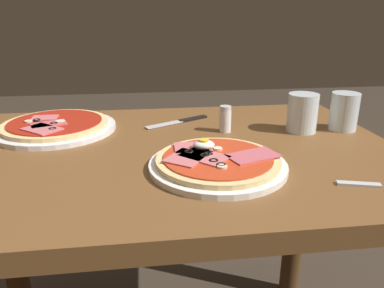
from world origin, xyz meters
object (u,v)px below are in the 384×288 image
object	(u,v)px
knife	(182,121)
salt_shaker	(225,119)
pizza_across_left	(56,126)
pizza_foreground	(217,162)
water_glass_near	(302,115)
dining_table	(162,199)
water_glass_far	(344,114)
fork	(376,185)

from	to	relation	value
knife	salt_shaker	world-z (taller)	salt_shaker
pizza_across_left	knife	bearing A→B (deg)	6.16
pizza_foreground	pizza_across_left	xyz separation A→B (m)	(-0.37, 0.29, -0.00)
pizza_foreground	water_glass_near	world-z (taller)	water_glass_near
dining_table	salt_shaker	distance (m)	0.26
water_glass_far	fork	xyz separation A→B (m)	(-0.11, -0.32, -0.04)
dining_table	fork	world-z (taller)	fork
dining_table	pizza_across_left	xyz separation A→B (m)	(-0.26, 0.16, 0.14)
water_glass_near	pizza_foreground	bearing A→B (deg)	-141.62
salt_shaker	water_glass_far	bearing A→B (deg)	-3.97
dining_table	water_glass_far	size ratio (longest dim) A/B	11.22
pizza_foreground	salt_shaker	xyz separation A→B (m)	(0.06, 0.23, 0.02)
dining_table	water_glass_far	distance (m)	0.51
pizza_foreground	fork	world-z (taller)	pizza_foreground
pizza_foreground	knife	size ratio (longest dim) A/B	1.50
dining_table	pizza_across_left	size ratio (longest dim) A/B	3.57
fork	salt_shaker	bearing A→B (deg)	120.08
water_glass_far	knife	world-z (taller)	water_glass_far
pizza_foreground	water_glass_near	bearing A→B (deg)	38.38
pizza_foreground	knife	distance (m)	0.33
dining_table	pizza_foreground	bearing A→B (deg)	-49.68
pizza_across_left	salt_shaker	bearing A→B (deg)	-8.43
water_glass_near	fork	xyz separation A→B (m)	(0.00, -0.32, -0.04)
pizza_across_left	water_glass_far	distance (m)	0.74
pizza_across_left	knife	distance (m)	0.33
water_glass_far	salt_shaker	xyz separation A→B (m)	(-0.31, 0.02, -0.01)
pizza_foreground	fork	bearing A→B (deg)	-23.82
water_glass_far	fork	bearing A→B (deg)	-108.65
dining_table	pizza_across_left	distance (m)	0.34
water_glass_near	salt_shaker	bearing A→B (deg)	173.72
dining_table	water_glass_far	bearing A→B (deg)	9.46
fork	water_glass_far	bearing A→B (deg)	71.35
water_glass_near	salt_shaker	xyz separation A→B (m)	(-0.19, 0.02, -0.01)
water_glass_near	fork	distance (m)	0.32
water_glass_near	pizza_across_left	bearing A→B (deg)	172.24
salt_shaker	pizza_across_left	bearing A→B (deg)	171.57
pizza_across_left	dining_table	bearing A→B (deg)	-32.28
water_glass_near	knife	world-z (taller)	water_glass_near
water_glass_far	dining_table	bearing A→B (deg)	-170.54
dining_table	pizza_foreground	xyz separation A→B (m)	(0.11, -0.12, 0.14)
pizza_foreground	salt_shaker	bearing A→B (deg)	74.09
knife	salt_shaker	xyz separation A→B (m)	(0.10, -0.10, 0.03)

